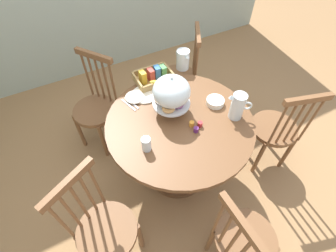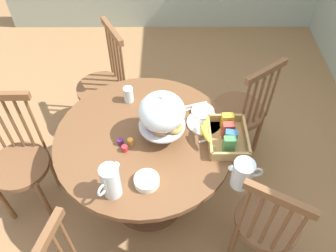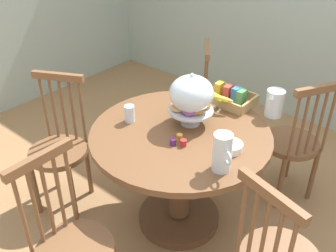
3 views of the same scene
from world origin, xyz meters
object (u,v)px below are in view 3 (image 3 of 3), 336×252
Objects in this scene: windsor_chair_far_side at (188,105)px; cereal_basket at (230,97)px; drinking_glass at (130,114)px; china_plate_small at (192,97)px; china_plate_large at (202,102)px; pastry_stand_with_dome at (191,96)px; windsor_chair_near_window at (72,248)px; milk_pitcher at (275,104)px; dining_table at (180,162)px; cereal_bowl at (230,147)px; windsor_chair_facing_door at (293,144)px; orange_juice_pitcher at (222,154)px; windsor_chair_host_seat at (60,150)px.

windsor_chair_far_side is 3.09× the size of cereal_basket.
china_plate_small is at bearing 76.28° from drinking_glass.
china_plate_small is at bearing -153.12° from cereal_basket.
china_plate_large is 0.09m from china_plate_small.
china_plate_large is (-0.14, -0.12, -0.04)m from cereal_basket.
pastry_stand_with_dome is 3.13× the size of drinking_glass.
pastry_stand_with_dome is (-0.00, 0.97, 0.48)m from windsor_chair_near_window.
china_plate_small is (-0.54, -0.17, -0.06)m from milk_pitcher.
windsor_chair_far_side is 0.53m from china_plate_small.
dining_table is 0.50m from china_plate_small.
cereal_bowl reaches higher than china_plate_small.
pastry_stand_with_dome reaches higher than drinking_glass.
windsor_chair_near_window is 1.27m from china_plate_large.
dining_table is at bearing -83.90° from pastry_stand_with_dome.
drinking_glass is at bearing -131.75° from windsor_chair_facing_door.
windsor_chair_facing_door is 6.96× the size of cereal_bowl.
china_plate_small is at bearing -179.07° from china_plate_large.
china_plate_small is 0.64m from cereal_bowl.
windsor_chair_near_window reaches higher than china_plate_small.
orange_juice_pitcher is 0.68× the size of cereal_basket.
dining_table is at bearing -55.76° from windsor_chair_far_side.
dining_table is at bearing -93.46° from cereal_basket.
pastry_stand_with_dome is 1.09× the size of cereal_basket.
pastry_stand_with_dome is 1.56× the size of china_plate_large.
orange_juice_pitcher is 0.98× the size of china_plate_large.
windsor_chair_facing_door is 1.19m from drinking_glass.
orange_juice_pitcher is (0.87, -0.86, 0.39)m from windsor_chair_far_side.
orange_juice_pitcher is at bearing -85.35° from milk_pitcher.
windsor_chair_host_seat is at bearing -132.53° from cereal_basket.
windsor_chair_far_side is 4.43× the size of china_plate_large.
windsor_chair_near_window is 6.50× the size of china_plate_small.
pastry_stand_with_dome is at bearing -128.64° from milk_pitcher.
cereal_basket is (-0.36, 0.64, -0.05)m from orange_juice_pitcher.
drinking_glass is at bearing -103.72° from china_plate_small.
windsor_chair_host_seat is at bearing -137.30° from windsor_chair_facing_door.
windsor_chair_host_seat is 6.50× the size of china_plate_small.
drinking_glass reaches higher than dining_table.
pastry_stand_with_dome is at bearing 90.03° from windsor_chair_near_window.
cereal_bowl is (1.10, 0.41, 0.31)m from windsor_chair_host_seat.
dining_table is 0.42m from cereal_bowl.
windsor_chair_near_window is 1.00× the size of windsor_chair_facing_door.
milk_pitcher is at bearing 51.36° from pastry_stand_with_dome.
windsor_chair_far_side is 1.00× the size of windsor_chair_host_seat.
cereal_bowl is (0.35, 0.89, 0.31)m from windsor_chair_near_window.
windsor_chair_host_seat is 0.99m from china_plate_small.
milk_pitcher is 1.79× the size of drinking_glass.
pastry_stand_with_dome is at bearing 36.22° from drinking_glass.
dining_table is 0.46m from china_plate_large.
windsor_chair_facing_door reaches higher than cereal_bowl.
windsor_chair_far_side is 6.50× the size of china_plate_small.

